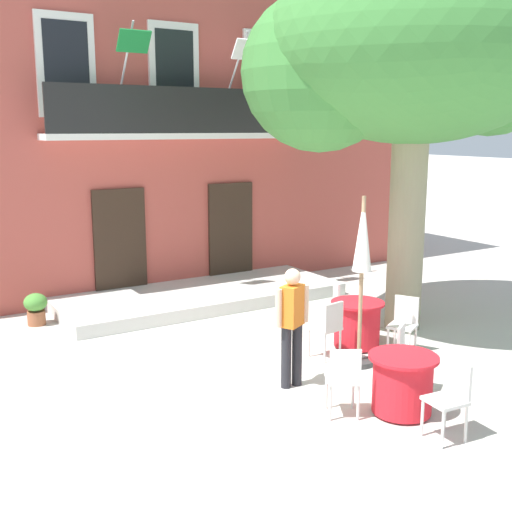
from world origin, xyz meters
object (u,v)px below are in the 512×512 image
at_px(cafe_table_middle, 357,324).
at_px(plane_tree, 409,56).
at_px(cafe_chair_near_tree_0, 408,353).
at_px(cafe_chair_middle_2, 342,303).
at_px(ground_planter_left, 36,307).
at_px(cafe_umbrella, 362,256).
at_px(cafe_table_near_tree, 402,384).
at_px(pedestrian_near_entrance, 292,321).
at_px(cafe_chair_middle_1, 404,321).
at_px(cafe_chair_near_tree_2, 451,395).
at_px(cafe_chair_near_tree_1, 344,377).
at_px(cafe_chair_middle_0, 328,326).

bearing_deg(cafe_table_middle, plane_tree, 17.87).
height_order(cafe_chair_near_tree_0, cafe_table_middle, cafe_chair_near_tree_0).
distance_m(cafe_chair_middle_2, ground_planter_left, 5.49).
bearing_deg(cafe_umbrella, cafe_table_near_tree, -112.52).
height_order(cafe_table_middle, pedestrian_near_entrance, pedestrian_near_entrance).
distance_m(cafe_table_middle, ground_planter_left, 5.74).
relative_size(cafe_table_near_tree, cafe_chair_middle_1, 0.95).
relative_size(cafe_table_middle, cafe_chair_middle_2, 0.95).
xyz_separation_m(cafe_chair_near_tree_2, cafe_chair_middle_2, (1.41, 3.66, 0.00)).
bearing_deg(cafe_table_middle, cafe_chair_near_tree_0, -108.49).
xyz_separation_m(cafe_table_middle, cafe_chair_middle_2, (0.26, 0.71, 0.14)).
height_order(cafe_chair_near_tree_1, cafe_table_middle, cafe_chair_near_tree_1).
xyz_separation_m(cafe_chair_near_tree_1, cafe_chair_middle_2, (2.10, 2.60, 0.00)).
relative_size(cafe_chair_near_tree_2, cafe_chair_middle_0, 1.00).
relative_size(cafe_chair_middle_2, ground_planter_left, 1.56).
height_order(cafe_chair_near_tree_0, ground_planter_left, cafe_chair_near_tree_0).
relative_size(cafe_table_near_tree, cafe_chair_near_tree_0, 0.95).
distance_m(plane_tree, cafe_chair_middle_0, 4.64).
bearing_deg(plane_tree, ground_planter_left, 147.07).
relative_size(cafe_table_near_tree, cafe_chair_middle_0, 0.95).
distance_m(plane_tree, cafe_chair_middle_1, 4.35).
bearing_deg(cafe_chair_near_tree_1, ground_planter_left, 111.66).
bearing_deg(cafe_table_middle, cafe_chair_middle_2, 69.54).
bearing_deg(ground_planter_left, cafe_chair_middle_1, -45.00).
distance_m(cafe_table_middle, cafe_umbrella, 1.51).
bearing_deg(cafe_chair_near_tree_1, cafe_chair_middle_1, 29.40).
xyz_separation_m(cafe_chair_near_tree_0, cafe_chair_near_tree_2, (-0.57, -1.24, 0.00)).
bearing_deg(plane_tree, cafe_chair_near_tree_0, -131.31).
relative_size(cafe_chair_middle_0, ground_planter_left, 1.56).
height_order(cafe_table_middle, ground_planter_left, cafe_table_middle).
xyz_separation_m(cafe_chair_near_tree_0, ground_planter_left, (-3.59, 5.67, -0.20)).
bearing_deg(cafe_chair_near_tree_2, plane_tree, 54.10).
height_order(cafe_chair_middle_1, cafe_umbrella, cafe_umbrella).
distance_m(cafe_chair_middle_0, pedestrian_near_entrance, 1.30).
distance_m(cafe_chair_middle_0, ground_planter_left, 5.38).
distance_m(cafe_chair_near_tree_0, cafe_umbrella, 1.57).
distance_m(cafe_chair_near_tree_2, cafe_umbrella, 2.66).
height_order(cafe_chair_middle_0, pedestrian_near_entrance, pedestrian_near_entrance).
bearing_deg(ground_planter_left, cafe_table_near_tree, -63.92).
relative_size(cafe_chair_near_tree_0, cafe_chair_middle_2, 1.00).
bearing_deg(cafe_chair_middle_1, plane_tree, 49.91).
bearing_deg(cafe_chair_near_tree_2, cafe_chair_near_tree_0, 65.37).
distance_m(plane_tree, cafe_chair_near_tree_0, 5.01).
bearing_deg(plane_tree, pedestrian_near_entrance, -159.18).
bearing_deg(cafe_chair_middle_2, cafe_chair_near_tree_0, -109.07).
height_order(cafe_chair_near_tree_0, cafe_chair_middle_0, same).
distance_m(cafe_chair_near_tree_1, cafe_table_middle, 2.64).
xyz_separation_m(cafe_chair_near_tree_2, cafe_table_middle, (1.14, 2.96, -0.14)).
distance_m(cafe_table_middle, cafe_chair_middle_0, 0.77).
height_order(cafe_chair_near_tree_2, cafe_chair_middle_0, same).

